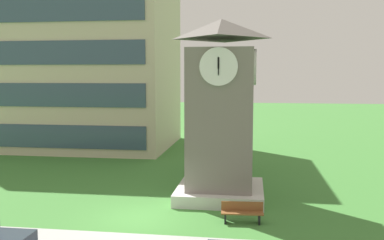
{
  "coord_description": "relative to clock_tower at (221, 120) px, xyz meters",
  "views": [
    {
      "loc": [
        4.81,
        -17.62,
        6.3
      ],
      "look_at": [
        1.62,
        4.73,
        3.91
      ],
      "focal_mm": 39.58,
      "sensor_mm": 36.0,
      "label": 1
    }
  ],
  "objects": [
    {
      "name": "ground_plane",
      "position": [
        -3.25,
        -3.72,
        -4.01
      ],
      "size": [
        160.0,
        160.0,
        0.0
      ],
      "primitive_type": "plane",
      "color": "#3D7A33"
    },
    {
      "name": "office_building",
      "position": [
        -14.35,
        14.71,
        3.99
      ],
      "size": [
        17.62,
        11.17,
        16.0
      ],
      "color": "beige",
      "rests_on": "ground"
    },
    {
      "name": "clock_tower",
      "position": [
        0.0,
        0.0,
        0.0
      ],
      "size": [
        4.38,
        4.38,
        9.08
      ],
      "color": "slate",
      "rests_on": "ground"
    },
    {
      "name": "park_bench",
      "position": [
        1.2,
        -3.63,
        -3.55
      ],
      "size": [
        1.83,
        0.59,
        0.88
      ],
      "color": "brown",
      "rests_on": "ground"
    },
    {
      "name": "tree_near_tower",
      "position": [
        0.05,
        5.73,
        -0.63
      ],
      "size": [
        2.84,
        2.84,
        4.83
      ],
      "color": "#513823",
      "rests_on": "ground"
    }
  ]
}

